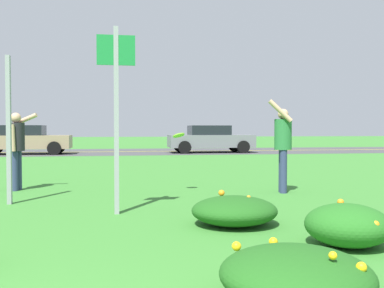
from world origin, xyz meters
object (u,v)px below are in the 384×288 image
(frisbee_lime, at_px, (179,135))
(car_tan_center_left, at_px, (24,139))
(sign_post_by_roadside, at_px, (116,101))
(person_thrower_dark_shirt, at_px, (16,144))
(sign_post_near_path, at_px, (9,130))
(person_catcher_green_shirt, at_px, (283,142))
(car_gray_center_right, at_px, (210,139))

(frisbee_lime, distance_m, car_tan_center_left, 15.73)
(sign_post_by_roadside, relative_size, car_tan_center_left, 0.62)
(person_thrower_dark_shirt, bearing_deg, sign_post_by_roadside, -55.42)
(frisbee_lime, height_order, car_tan_center_left, car_tan_center_left)
(frisbee_lime, bearing_deg, sign_post_by_roadside, -120.02)
(sign_post_near_path, height_order, sign_post_by_roadside, sign_post_by_roadside)
(sign_post_near_path, distance_m, sign_post_by_roadside, 2.19)
(person_catcher_green_shirt, bearing_deg, frisbee_lime, 168.82)
(person_catcher_green_shirt, xyz_separation_m, car_gray_center_right, (1.72, 15.03, -0.26))
(car_tan_center_left, bearing_deg, car_gray_center_right, 0.00)
(person_catcher_green_shirt, relative_size, frisbee_lime, 7.32)
(sign_post_by_roadside, bearing_deg, car_tan_center_left, 105.17)
(sign_post_by_roadside, distance_m, person_thrower_dark_shirt, 3.64)
(person_thrower_dark_shirt, bearing_deg, person_catcher_green_shirt, -12.94)
(sign_post_by_roadside, bearing_deg, person_thrower_dark_shirt, 124.58)
(car_tan_center_left, bearing_deg, person_thrower_dark_shirt, -79.68)
(person_catcher_green_shirt, bearing_deg, car_tan_center_left, 117.43)
(person_thrower_dark_shirt, bearing_deg, frisbee_lime, -14.03)
(car_gray_center_right, bearing_deg, sign_post_by_roadside, -106.54)
(sign_post_by_roadside, height_order, car_gray_center_right, sign_post_by_roadside)
(person_catcher_green_shirt, relative_size, car_gray_center_right, 0.41)
(sign_post_near_path, height_order, frisbee_lime, sign_post_near_path)
(person_thrower_dark_shirt, relative_size, frisbee_lime, 6.36)
(person_thrower_dark_shirt, distance_m, person_catcher_green_shirt, 5.42)
(sign_post_near_path, xyz_separation_m, person_thrower_dark_shirt, (-0.25, 1.75, -0.29))
(sign_post_near_path, relative_size, person_thrower_dark_shirt, 1.56)
(person_thrower_dark_shirt, relative_size, car_gray_center_right, 0.36)
(car_gray_center_right, bearing_deg, person_catcher_green_shirt, -96.52)
(sign_post_near_path, relative_size, frisbee_lime, 9.90)
(sign_post_near_path, relative_size, person_catcher_green_shirt, 1.35)
(car_tan_center_left, relative_size, car_gray_center_right, 1.00)
(person_thrower_dark_shirt, distance_m, frisbee_lime, 3.36)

